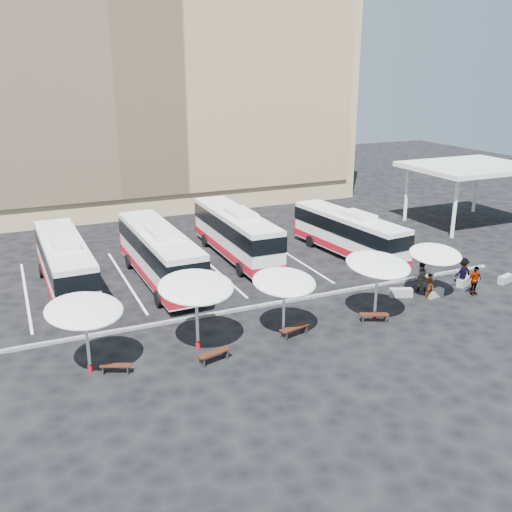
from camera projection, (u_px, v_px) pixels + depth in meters
name	position (u px, v px, depth m)	size (l,w,h in m)	color
ground	(261.00, 311.00, 32.07)	(120.00, 120.00, 0.00)	black
sandstone_building	(127.00, 72.00, 55.76)	(42.00, 18.25, 29.60)	tan
service_canopy	(470.00, 168.00, 48.45)	(10.00, 8.00, 5.20)	white
curb_divider	(258.00, 306.00, 32.48)	(34.00, 0.25, 0.15)	black
bay_lines	(213.00, 267.00, 39.01)	(24.15, 12.00, 0.01)	white
bus_0	(65.00, 263.00, 34.34)	(2.79, 11.28, 3.57)	white
bus_1	(159.00, 253.00, 35.84)	(2.94, 11.82, 3.73)	white
bus_2	(236.00, 232.00, 40.56)	(2.76, 11.55, 3.66)	white
bus_3	(348.00, 233.00, 40.93)	(3.35, 10.88, 3.40)	white
sunshade_0	(84.00, 311.00, 24.69)	(4.40, 4.43, 3.52)	white
sunshade_1	(196.00, 287.00, 26.75)	(3.73, 3.77, 3.77)	white
sunshade_2	(284.00, 282.00, 28.35)	(3.46, 3.50, 3.36)	white
sunshade_3	(378.00, 265.00, 30.16)	(4.15, 4.19, 3.61)	white
sunshade_4	(435.00, 255.00, 33.11)	(3.80, 3.83, 3.15)	white
wood_bench_0	(116.00, 367.00, 25.41)	(1.41, 0.89, 0.42)	black
wood_bench_1	(214.00, 354.00, 26.37)	(1.69, 0.82, 0.50)	black
wood_bench_2	(294.00, 329.00, 28.90)	(1.73, 0.82, 0.51)	black
wood_bench_3	(374.00, 316.00, 30.53)	(1.57, 1.00, 0.47)	black
conc_bench_0	(401.00, 293.00, 33.96)	(1.34, 0.45, 0.50)	gray
conc_bench_1	(435.00, 293.00, 33.96)	(1.19, 0.40, 0.45)	gray
conc_bench_2	(464.00, 281.00, 35.77)	(1.34, 0.45, 0.50)	gray
conc_bench_3	(505.00, 279.00, 36.21)	(1.23, 0.41, 0.46)	gray
passenger_0	(430.00, 286.00, 33.47)	(0.58, 0.38, 1.59)	black
passenger_1	(421.00, 277.00, 34.63)	(0.89, 0.70, 1.84)	black
passenger_2	(475.00, 280.00, 34.09)	(1.05, 0.44, 1.80)	black
passenger_3	(463.00, 272.00, 35.29)	(1.22, 0.70, 1.88)	black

